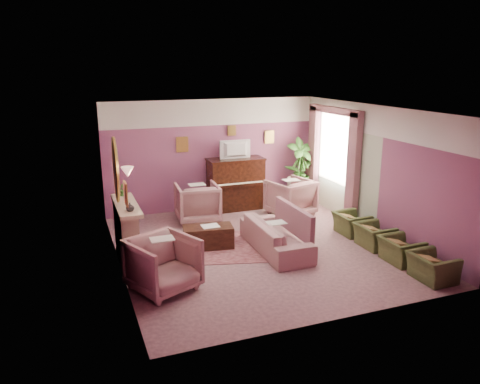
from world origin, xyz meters
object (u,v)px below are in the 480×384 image
object	(u,v)px
floral_armchair_front	(163,262)
olive_chair_d	(351,220)
piano	(236,184)
olive_chair_b	(401,246)
television	(236,148)
olive_chair_c	(374,232)
sofa	(276,231)
side_table	(297,190)
floral_armchair_left	(197,201)
floral_armchair_right	(291,195)
olive_chair_a	(433,263)
coffee_table	(208,237)

from	to	relation	value
floral_armchair_front	olive_chair_d	size ratio (longest dim) A/B	1.38
piano	olive_chair_d	size ratio (longest dim) A/B	1.90
floral_armchair_front	olive_chair_b	size ratio (longest dim) A/B	1.38
television	olive_chair_c	size ratio (longest dim) A/B	1.09
television	sofa	size ratio (longest dim) A/B	0.39
floral_armchair_front	side_table	distance (m)	5.81
television	floral_armchair_left	bearing A→B (deg)	-155.14
floral_armchair_right	olive_chair_a	xyz separation A→B (m)	(0.65, -4.15, -0.19)
floral_armchair_left	coffee_table	bearing A→B (deg)	-98.52
sofa	olive_chair_d	xyz separation A→B (m)	(1.96, 0.27, -0.09)
olive_chair_c	floral_armchair_left	bearing A→B (deg)	135.44
floral_armchair_left	olive_chair_c	world-z (taller)	floral_armchair_left
floral_armchair_right	olive_chair_b	bearing A→B (deg)	-78.89
coffee_table	olive_chair_c	bearing A→B (deg)	-20.31
piano	olive_chair_c	world-z (taller)	piano
coffee_table	floral_armchair_front	size ratio (longest dim) A/B	0.99
coffee_table	olive_chair_a	size ratio (longest dim) A/B	1.36
side_table	olive_chair_a	bearing A→B (deg)	-89.93
floral_armchair_right	side_table	bearing A→B (deg)	54.46
floral_armchair_front	television	bearing A→B (deg)	54.79
olive_chair_d	floral_armchair_left	bearing A→B (deg)	144.83
piano	sofa	distance (m)	2.95
sofa	floral_armchair_left	world-z (taller)	floral_armchair_left
floral_armchair_front	olive_chair_b	world-z (taller)	floral_armchair_front
television	floral_armchair_front	distance (m)	4.78
olive_chair_a	olive_chair_d	bearing A→B (deg)	90.00
piano	side_table	xyz separation A→B (m)	(1.73, -0.07, -0.30)
television	floral_armchair_left	distance (m)	1.71
floral_armchair_left	side_table	xyz separation A→B (m)	(2.92, 0.53, -0.16)
olive_chair_b	olive_chair_c	distance (m)	0.82
piano	floral_armchair_right	world-z (taller)	piano
coffee_table	side_table	distance (m)	3.88
olive_chair_d	olive_chair_a	bearing A→B (deg)	-90.00
coffee_table	floral_armchair_left	distance (m)	1.75
olive_chair_d	coffee_table	bearing A→B (deg)	173.58
floral_armchair_right	olive_chair_d	distance (m)	1.82
olive_chair_b	sofa	bearing A→B (deg)	144.95
floral_armchair_right	olive_chair_a	world-z (taller)	floral_armchair_right
floral_armchair_left	olive_chair_d	xyz separation A→B (m)	(2.93, -2.06, -0.19)
piano	coffee_table	distance (m)	2.76
side_table	olive_chair_b	bearing A→B (deg)	-89.92
piano	coffee_table	world-z (taller)	piano
olive_chair_c	side_table	world-z (taller)	side_table
coffee_table	floral_armchair_front	world-z (taller)	floral_armchair_front
piano	television	world-z (taller)	television
television	side_table	world-z (taller)	television
olive_chair_a	piano	bearing A→B (deg)	108.71
sofa	floral_armchair_left	xyz separation A→B (m)	(-0.97, 2.33, 0.09)
floral_armchair_front	side_table	xyz separation A→B (m)	(4.41, 3.77, -0.16)
floral_armchair_right	floral_armchair_front	distance (m)	4.73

